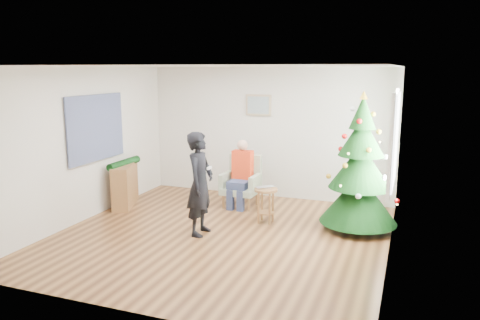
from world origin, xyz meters
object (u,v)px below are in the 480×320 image
at_px(stool, 266,205).
at_px(console, 125,185).
at_px(standing_man, 200,184).
at_px(armchair, 242,188).
at_px(christmas_tree, 360,168).

xyz_separation_m(stool, console, (-2.80, 0.03, 0.10)).
xyz_separation_m(stool, standing_man, (-0.80, -0.88, 0.51)).
distance_m(stool, armchair, 1.07).
distance_m(christmas_tree, standing_man, 2.55).
xyz_separation_m(armchair, standing_man, (-0.08, -1.66, 0.46)).
distance_m(christmas_tree, stool, 1.67).
bearing_deg(console, armchair, -1.95).
bearing_deg(console, christmas_tree, -19.36).
bearing_deg(christmas_tree, standing_man, -154.49).
relative_size(christmas_tree, console, 2.23).
relative_size(standing_man, console, 1.62).
distance_m(christmas_tree, armchair, 2.38).
bearing_deg(standing_man, armchair, -4.82).
height_order(standing_man, console, standing_man).
bearing_deg(armchair, christmas_tree, -12.51).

